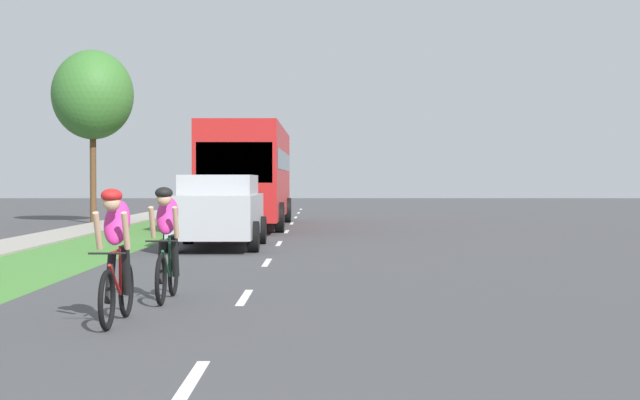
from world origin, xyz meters
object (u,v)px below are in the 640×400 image
object	(u,v)px
cyclist_trailing	(171,242)
cyclist_lead	(120,254)
bus_red	(253,171)
street_tree_far	(97,95)
suv_silver	(223,209)

from	to	relation	value
cyclist_trailing	cyclist_lead	bearing A→B (deg)	-96.86
cyclist_trailing	bus_red	bearing A→B (deg)	91.14
cyclist_lead	street_tree_far	size ratio (longest dim) A/B	0.26
cyclist_lead	cyclist_trailing	bearing A→B (deg)	83.14
suv_silver	street_tree_far	distance (m)	14.84
cyclist_lead	bus_red	distance (m)	22.50
cyclist_trailing	bus_red	world-z (taller)	bus_red
cyclist_lead	street_tree_far	xyz separation A→B (m)	(-6.32, 25.04, 4.08)
cyclist_lead	street_tree_far	bearing A→B (deg)	104.17
cyclist_lead	suv_silver	world-z (taller)	suv_silver
cyclist_lead	suv_silver	distance (m)	12.15
bus_red	street_tree_far	world-z (taller)	street_tree_far
suv_silver	street_tree_far	bearing A→B (deg)	115.72
cyclist_trailing	street_tree_far	xyz separation A→B (m)	(-6.57, 22.97, 4.08)
suv_silver	bus_red	distance (m)	10.37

